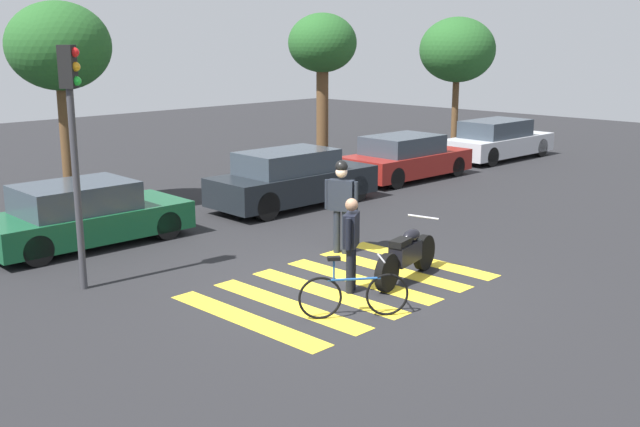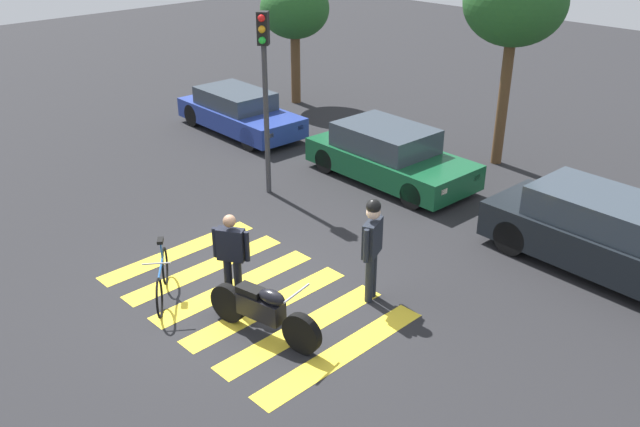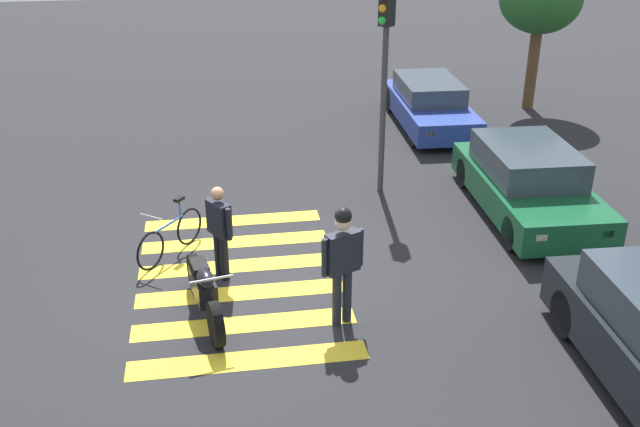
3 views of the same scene
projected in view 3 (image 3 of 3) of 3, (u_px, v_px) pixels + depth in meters
The scene contains 10 objects.
ground_plane at pixel (240, 279), 12.12m from camera, with size 60.00×60.00×0.00m, color #232326.
police_motorcycle at pixel (204, 290), 10.90m from camera, with size 2.15×0.72×1.05m.
leaning_bicycle at pixel (171, 236), 12.70m from camera, with size 1.42×1.09×1.01m.
officer_on_foot at pixel (220, 227), 11.78m from camera, with size 0.58×0.41×1.64m.
officer_by_motorcycle at pixel (343, 257), 10.49m from camera, with size 0.38×0.66×1.91m.
crosswalk_stripes at pixel (240, 279), 12.12m from camera, with size 4.95×3.36×0.01m.
car_blue_hatchback at pixel (429, 104), 19.09m from camera, with size 4.31×1.82×1.23m.
car_green_compact at pixel (528, 182), 14.25m from camera, with size 4.31×2.01×1.34m.
traffic_light_pole at pixel (385, 60), 14.25m from camera, with size 0.34×0.35×4.16m.
street_tree_near at pixel (541, 0), 19.50m from camera, with size 2.22×2.22×4.01m.
Camera 3 is at (10.55, -0.29, 6.20)m, focal length 40.71 mm.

